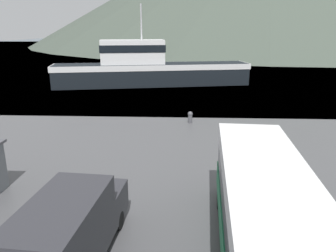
# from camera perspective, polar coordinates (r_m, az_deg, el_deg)

# --- Properties ---
(water_surface) EXTENTS (240.00, 240.00, 0.00)m
(water_surface) POSITION_cam_1_polar(r_m,az_deg,el_deg) (147.24, 4.05, 13.67)
(water_surface) COLOR #475B6B
(water_surface) RESTS_ON ground
(tour_bus) EXTENTS (3.35, 11.42, 3.25)m
(tour_bus) POSITION_cam_1_polar(r_m,az_deg,el_deg) (10.30, 17.07, -16.10)
(tour_bus) COLOR #146B3D
(tour_bus) RESTS_ON ground
(delivery_van) EXTENTS (2.45, 5.95, 2.51)m
(delivery_van) POSITION_cam_1_polar(r_m,az_deg,el_deg) (11.04, -16.49, -16.77)
(delivery_van) COLOR #2D2D33
(delivery_van) RESTS_ON ground
(fishing_boat) EXTENTS (26.16, 9.37, 10.33)m
(fishing_boat) POSITION_cam_1_polar(r_m,az_deg,el_deg) (44.20, -3.44, 9.97)
(fishing_boat) COLOR black
(fishing_boat) RESTS_ON water_surface
(mooring_bollard) EXTENTS (0.39, 0.39, 0.94)m
(mooring_bollard) POSITION_cam_1_polar(r_m,az_deg,el_deg) (26.31, 3.89, 1.63)
(mooring_bollard) COLOR #4C4C51
(mooring_bollard) RESTS_ON ground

